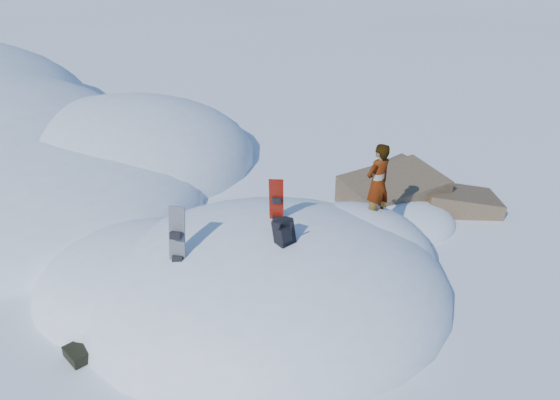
{
  "coord_description": "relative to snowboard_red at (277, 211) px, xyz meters",
  "views": [
    {
      "loc": [
        -0.98,
        -8.47,
        6.17
      ],
      "look_at": [
        0.29,
        0.3,
        1.85
      ],
      "focal_mm": 35.0,
      "sensor_mm": 36.0,
      "label": 1
    }
  ],
  "objects": [
    {
      "name": "ground",
      "position": [
        -0.22,
        -0.25,
        -1.65
      ],
      "size": [
        120.0,
        120.0,
        0.0
      ],
      "primitive_type": "plane",
      "color": "white",
      "rests_on": "ground"
    },
    {
      "name": "snow_mound",
      "position": [
        -0.39,
        -0.01,
        -1.65
      ],
      "size": [
        8.0,
        6.0,
        3.0
      ],
      "color": "white",
      "rests_on": "ground"
    },
    {
      "name": "rock_outcrop",
      "position": [
        3.5,
        2.76,
        -1.63
      ],
      "size": [
        4.68,
        4.41,
        1.68
      ],
      "color": "brown",
      "rests_on": "ground"
    },
    {
      "name": "snowboard_red",
      "position": [
        0.0,
        0.0,
        0.0
      ],
      "size": [
        0.3,
        0.27,
        1.37
      ],
      "rotation": [
        0.0,
        0.0,
        -0.22
      ],
      "color": "red",
      "rests_on": "snow_mound"
    },
    {
      "name": "snowboard_dark",
      "position": [
        -1.78,
        -0.8,
        -0.16
      ],
      "size": [
        0.37,
        0.37,
        1.47
      ],
      "rotation": [
        0.0,
        0.0,
        -0.38
      ],
      "color": "black",
      "rests_on": "snow_mound"
    },
    {
      "name": "backpack",
      "position": [
        0.02,
        -0.8,
        0.01
      ],
      "size": [
        0.43,
        0.47,
        0.52
      ],
      "rotation": [
        0.0,
        0.0,
        0.58
      ],
      "color": "black",
      "rests_on": "snow_mound"
    },
    {
      "name": "gear_pile",
      "position": [
        -3.25,
        -1.4,
        -1.53
      ],
      "size": [
        0.9,
        0.77,
        0.24
      ],
      "rotation": [
        0.0,
        0.0,
        0.62
      ],
      "color": "black",
      "rests_on": "ground"
    },
    {
      "name": "person",
      "position": [
        2.13,
        0.76,
        0.09
      ],
      "size": [
        0.72,
        0.64,
        1.65
      ],
      "primitive_type": "imported",
      "rotation": [
        0.0,
        0.0,
        3.66
      ],
      "color": "slate",
      "rests_on": "snow_mound"
    }
  ]
}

